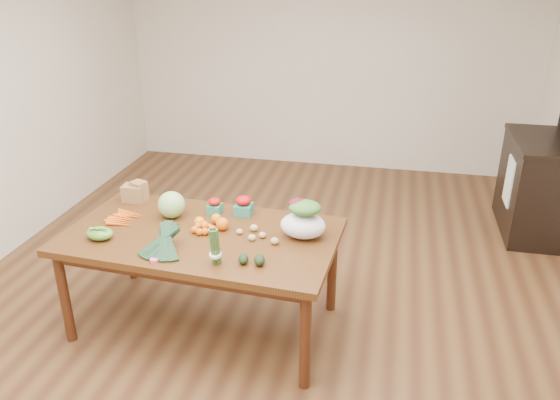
% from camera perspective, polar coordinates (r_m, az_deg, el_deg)
% --- Properties ---
extents(floor, '(6.00, 6.00, 0.00)m').
position_cam_1_polar(floor, '(4.56, -0.60, -9.00)').
color(floor, brown).
rests_on(floor, ground).
extents(room_walls, '(5.02, 6.02, 2.70)m').
position_cam_1_polar(room_walls, '(3.99, -0.68, 7.51)').
color(room_walls, silver).
rests_on(room_walls, floor).
extents(dining_table, '(1.92, 1.15, 0.75)m').
position_cam_1_polar(dining_table, '(3.97, -7.94, -8.26)').
color(dining_table, '#4D2B12').
rests_on(dining_table, floor).
extents(cabinet, '(0.52, 1.02, 0.94)m').
position_cam_1_polar(cabinet, '(5.79, 24.99, 1.33)').
color(cabinet, black).
rests_on(cabinet, floor).
extents(dish_towel, '(0.02, 0.28, 0.45)m').
position_cam_1_polar(dish_towel, '(5.59, 22.80, 1.82)').
color(dish_towel, white).
rests_on(dish_towel, cabinet).
extents(paper_bag, '(0.23, 0.20, 0.16)m').
position_cam_1_polar(paper_bag, '(4.36, -15.02, 0.86)').
color(paper_bag, olive).
rests_on(paper_bag, dining_table).
extents(cabbage, '(0.20, 0.20, 0.20)m').
position_cam_1_polar(cabbage, '(4.02, -11.27, -0.49)').
color(cabbage, '#85B367').
rests_on(cabbage, dining_table).
extents(strawberry_basket_a, '(0.11, 0.11, 0.09)m').
position_cam_1_polar(strawberry_basket_a, '(4.06, -6.85, -0.73)').
color(strawberry_basket_a, '#B1160B').
rests_on(strawberry_basket_a, dining_table).
extents(strawberry_basket_b, '(0.13, 0.13, 0.11)m').
position_cam_1_polar(strawberry_basket_b, '(4.01, -3.82, -0.75)').
color(strawberry_basket_b, red).
rests_on(strawberry_basket_b, dining_table).
extents(orange_a, '(0.08, 0.08, 0.08)m').
position_cam_1_polar(orange_a, '(3.86, -8.41, -2.28)').
color(orange_a, orange).
rests_on(orange_a, dining_table).
extents(orange_b, '(0.07, 0.07, 0.07)m').
position_cam_1_polar(orange_b, '(3.90, -6.67, -1.96)').
color(orange_b, '#EB530E').
rests_on(orange_b, dining_table).
extents(orange_c, '(0.09, 0.09, 0.09)m').
position_cam_1_polar(orange_c, '(3.80, -6.04, -2.50)').
color(orange_c, '#FF600F').
rests_on(orange_c, dining_table).
extents(mandarin_cluster, '(0.19, 0.19, 0.08)m').
position_cam_1_polar(mandarin_cluster, '(3.78, -7.87, -2.82)').
color(mandarin_cluster, orange).
rests_on(mandarin_cluster, dining_table).
extents(carrots, '(0.23, 0.26, 0.03)m').
position_cam_1_polar(carrots, '(4.09, -15.87, -1.83)').
color(carrots, orange).
rests_on(carrots, dining_table).
extents(snap_pea_bag, '(0.19, 0.14, 0.08)m').
position_cam_1_polar(snap_pea_bag, '(3.85, -18.32, -3.33)').
color(snap_pea_bag, '#5A9532').
rests_on(snap_pea_bag, dining_table).
extents(kale_bunch, '(0.34, 0.42, 0.16)m').
position_cam_1_polar(kale_bunch, '(3.54, -12.38, -4.42)').
color(kale_bunch, black).
rests_on(kale_bunch, dining_table).
extents(asparagus_bundle, '(0.09, 0.12, 0.26)m').
position_cam_1_polar(asparagus_bundle, '(3.35, -6.82, -4.80)').
color(asparagus_bundle, '#496F33').
rests_on(asparagus_bundle, dining_table).
extents(potato_a, '(0.05, 0.04, 0.04)m').
position_cam_1_polar(potato_a, '(3.74, -4.26, -3.32)').
color(potato_a, tan).
rests_on(potato_a, dining_table).
extents(potato_b, '(0.05, 0.05, 0.04)m').
position_cam_1_polar(potato_b, '(3.65, -2.95, -3.95)').
color(potato_b, tan).
rests_on(potato_b, dining_table).
extents(potato_c, '(0.05, 0.04, 0.04)m').
position_cam_1_polar(potato_c, '(3.68, -1.85, -3.68)').
color(potato_c, tan).
rests_on(potato_c, dining_table).
extents(potato_d, '(0.06, 0.05, 0.05)m').
position_cam_1_polar(potato_d, '(3.77, -2.74, -2.93)').
color(potato_d, tan).
rests_on(potato_d, dining_table).
extents(potato_e, '(0.06, 0.05, 0.05)m').
position_cam_1_polar(potato_e, '(3.60, -0.55, -4.30)').
color(potato_e, tan).
rests_on(potato_e, dining_table).
extents(avocado_a, '(0.09, 0.11, 0.06)m').
position_cam_1_polar(avocado_a, '(3.39, -3.85, -6.13)').
color(avocado_a, black).
rests_on(avocado_a, dining_table).
extents(avocado_b, '(0.09, 0.11, 0.07)m').
position_cam_1_polar(avocado_b, '(3.37, -2.16, -6.26)').
color(avocado_b, black).
rests_on(avocado_b, dining_table).
extents(salad_bag, '(0.32, 0.25, 0.24)m').
position_cam_1_polar(salad_bag, '(3.65, 2.43, -2.20)').
color(salad_bag, white).
rests_on(salad_bag, dining_table).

